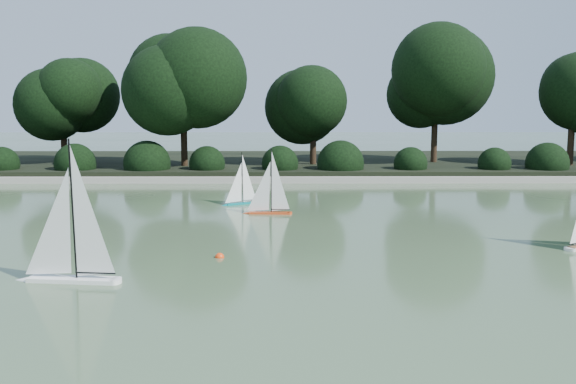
{
  "coord_description": "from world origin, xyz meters",
  "views": [
    {
      "loc": [
        0.06,
        -8.87,
        2.24
      ],
      "look_at": [
        0.14,
        2.12,
        0.7
      ],
      "focal_mm": 40.0,
      "sensor_mm": 36.0,
      "label": 1
    }
  ],
  "objects_px": {
    "sailboat_orange": "(266,203)",
    "sailboat_teal": "(239,196)",
    "race_buoy": "(220,257)",
    "sailboat_white_a": "(64,258)"
  },
  "relations": [
    {
      "from": "sailboat_orange",
      "to": "sailboat_teal",
      "type": "relative_size",
      "value": 1.15
    },
    {
      "from": "sailboat_teal",
      "to": "race_buoy",
      "type": "height_order",
      "value": "sailboat_teal"
    },
    {
      "from": "sailboat_teal",
      "to": "sailboat_orange",
      "type": "bearing_deg",
      "value": -62.79
    },
    {
      "from": "sailboat_teal",
      "to": "race_buoy",
      "type": "distance_m",
      "value": 4.91
    },
    {
      "from": "sailboat_orange",
      "to": "sailboat_teal",
      "type": "bearing_deg",
      "value": 117.21
    },
    {
      "from": "sailboat_orange",
      "to": "race_buoy",
      "type": "height_order",
      "value": "sailboat_orange"
    },
    {
      "from": "sailboat_white_a",
      "to": "sailboat_teal",
      "type": "xyz_separation_m",
      "value": [
        1.77,
        6.17,
        -0.11
      ]
    },
    {
      "from": "sailboat_orange",
      "to": "race_buoy",
      "type": "xyz_separation_m",
      "value": [
        -0.57,
        -3.7,
        -0.22
      ]
    },
    {
      "from": "sailboat_white_a",
      "to": "race_buoy",
      "type": "relative_size",
      "value": 14.16
    },
    {
      "from": "sailboat_white_a",
      "to": "race_buoy",
      "type": "bearing_deg",
      "value": 34.53
    }
  ]
}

